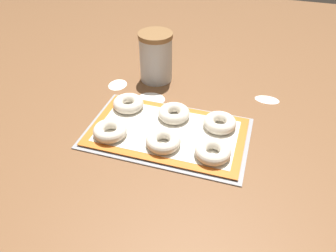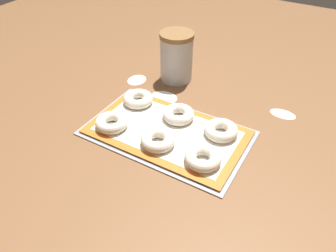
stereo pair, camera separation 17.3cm
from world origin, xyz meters
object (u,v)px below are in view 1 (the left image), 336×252
object	(u,v)px
bagel_front_left	(110,131)
baking_tray	(168,132)
bagel_back_left	(128,103)
bagel_back_right	(220,123)
flour_canister	(156,57)
bagel_back_center	(174,113)
bagel_front_right	(213,151)
bagel_front_center	(163,141)

from	to	relation	value
bagel_front_left	baking_tray	bearing A→B (deg)	24.55
bagel_back_left	bagel_back_right	distance (m)	0.30
baking_tray	flour_canister	size ratio (longest dim) A/B	2.67
bagel_back_center	bagel_back_right	distance (m)	0.14
bagel_back_left	bagel_back_right	world-z (taller)	same
baking_tray	bagel_front_left	bearing A→B (deg)	-155.45
baking_tray	bagel_back_center	xyz separation A→B (m)	(0.00, 0.07, 0.02)
bagel_front_right	flour_canister	distance (m)	0.46
flour_canister	bagel_back_right	bearing A→B (deg)	-39.67
baking_tray	bagel_front_center	size ratio (longest dim) A/B	4.87
bagel_front_center	bagel_back_center	xyz separation A→B (m)	(-0.01, 0.13, 0.00)
bagel_front_left	bagel_back_center	distance (m)	0.21
bagel_front_center	bagel_back_right	distance (m)	0.19
baking_tray	bagel_front_left	distance (m)	0.17
bagel_front_left	bagel_back_center	world-z (taller)	same
bagel_back_right	flour_canister	size ratio (longest dim) A/B	0.55
bagel_front_right	bagel_back_right	xyz separation A→B (m)	(-0.00, 0.13, 0.00)
bagel_front_center	bagel_back_right	xyz separation A→B (m)	(0.14, 0.13, 0.00)
bagel_back_left	bagel_back_right	xyz separation A→B (m)	(0.30, -0.01, 0.00)
bagel_front_left	bagel_front_center	xyz separation A→B (m)	(0.16, 0.00, 0.00)
bagel_back_right	bagel_front_left	bearing A→B (deg)	-156.20
bagel_front_right	bagel_front_center	bearing A→B (deg)	179.47
bagel_front_center	flour_canister	distance (m)	0.39
bagel_front_left	bagel_back_center	bearing A→B (deg)	41.50
bagel_front_left	bagel_front_right	size ratio (longest dim) A/B	1.00
bagel_front_left	bagel_back_right	world-z (taller)	same
bagel_back_center	bagel_back_left	bearing A→B (deg)	177.28
bagel_front_center	bagel_front_right	size ratio (longest dim) A/B	1.00
bagel_back_left	bagel_back_center	world-z (taller)	same
bagel_back_center	bagel_back_right	size ratio (longest dim) A/B	1.00
bagel_front_center	bagel_front_right	bearing A→B (deg)	-0.53
baking_tray	bagel_back_right	world-z (taller)	bagel_back_right
bagel_front_left	bagel_front_right	bearing A→B (deg)	0.22
baking_tray	flour_canister	world-z (taller)	flour_canister
bagel_front_center	bagel_back_right	bearing A→B (deg)	43.43
baking_tray	bagel_back_right	bearing A→B (deg)	22.98
bagel_front_center	flour_canister	bearing A→B (deg)	111.68
bagel_back_center	flour_canister	distance (m)	0.27
bagel_front_left	bagel_front_center	distance (m)	0.16
baking_tray	bagel_front_left	world-z (taller)	bagel_front_left
bagel_front_right	flour_canister	size ratio (longest dim) A/B	0.55
bagel_back_left	bagel_back_center	bearing A→B (deg)	-2.72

